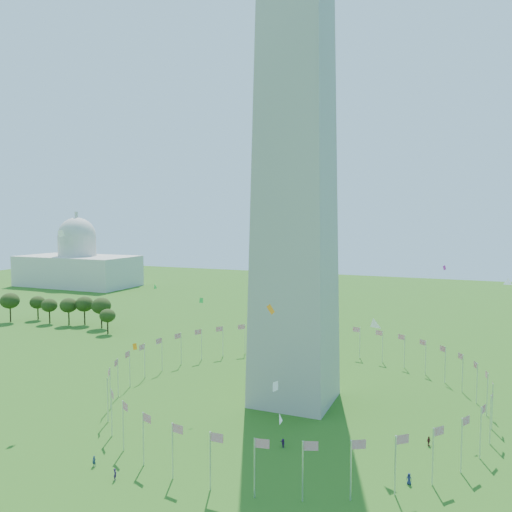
% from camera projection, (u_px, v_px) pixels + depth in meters
% --- Properties ---
extents(washington_monument, '(16.80, 16.80, 169.00)m').
position_uv_depth(washington_monument, '(297.00, 10.00, 105.14)').
color(washington_monument, '#ACA699').
rests_on(washington_monument, ground).
extents(flag_ring, '(80.24, 80.24, 9.00)m').
position_uv_depth(flag_ring, '(294.00, 381.00, 111.25)').
color(flag_ring, silver).
rests_on(flag_ring, ground).
extents(capitol_building, '(70.00, 35.00, 46.00)m').
position_uv_depth(capitol_building, '(77.00, 248.00, 298.69)').
color(capitol_building, beige).
rests_on(capitol_building, ground).
extents(kites_aloft, '(101.94, 64.94, 42.09)m').
position_uv_depth(kites_aloft, '(288.00, 327.00, 87.80)').
color(kites_aloft, white).
rests_on(kites_aloft, ground).
extents(tree_line_west, '(54.78, 14.98, 11.25)m').
position_uv_depth(tree_line_west, '(63.00, 311.00, 189.86)').
color(tree_line_west, '#304617').
rests_on(tree_line_west, ground).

